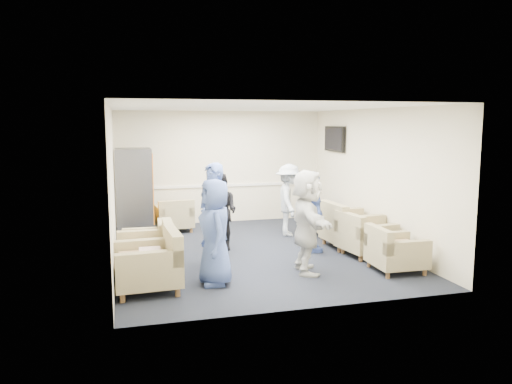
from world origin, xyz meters
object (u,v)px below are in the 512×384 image
object	(u,v)px
armchair_right_midfar	(348,228)
vending_machine	(134,192)
armchair_left_mid	(149,253)
armchair_right_near	(394,252)
armchair_right_far	(329,221)
person_back_left	(221,212)
armchair_corner	(175,217)
person_back_right	(289,200)
person_mid_right	(313,212)
person_mid_left	(213,216)
armchair_right_midnear	(363,237)
person_front_right	(307,222)
armchair_left_far	(147,246)
armchair_left_near	(152,266)
person_front_left	(215,232)

from	to	relation	value
armchair_right_midfar	vending_machine	distance (m)	4.57
armchair_left_mid	armchair_right_near	world-z (taller)	armchair_left_mid
armchair_right_far	person_back_left	distance (m)	2.61
armchair_corner	person_back_right	bearing A→B (deg)	151.51
armchair_left_mid	person_mid_right	world-z (taller)	person_mid_right
person_mid_right	armchair_corner	bearing A→B (deg)	46.26
armchair_right_far	person_mid_left	world-z (taller)	person_mid_left
armchair_right_midnear	person_mid_left	distance (m)	2.85
vending_machine	person_back_right	xyz separation A→B (m)	(3.21, -0.85, -0.17)
person_back_right	person_front_right	distance (m)	2.71
armchair_left_far	armchair_right_far	world-z (taller)	armchair_right_far
armchair_left_near	armchair_left_far	distance (m)	1.52
person_back_left	person_front_right	size ratio (longest dim) A/B	0.88
person_mid_left	person_back_right	bearing A→B (deg)	120.49
armchair_corner	person_front_left	bearing A→B (deg)	88.64
armchair_right_midfar	person_front_left	size ratio (longest dim) A/B	0.63
armchair_corner	vending_machine	world-z (taller)	vending_machine
armchair_corner	person_mid_right	distance (m)	3.43
armchair_right_midnear	person_front_right	xyz separation A→B (m)	(-1.38, -0.72, 0.50)
armchair_right_midnear	person_mid_left	size ratio (longest dim) A/B	0.54
armchair_right_far	person_back_left	size ratio (longest dim) A/B	0.56
armchair_right_midnear	person_front_left	distance (m)	3.10
person_back_left	person_mid_right	size ratio (longest dim) A/B	0.97
armchair_right_midfar	person_mid_right	world-z (taller)	person_mid_right
armchair_right_near	person_front_right	world-z (taller)	person_front_right
person_back_left	person_back_right	size ratio (longest dim) A/B	0.96
armchair_left_near	person_back_right	xyz separation A→B (m)	(3.09, 2.88, 0.40)
armchair_left_mid	person_back_left	xyz separation A→B (m)	(1.41, 1.23, 0.39)
armchair_right_far	person_back_right	size ratio (longest dim) A/B	0.54
armchair_left_mid	vending_machine	world-z (taller)	vending_machine
armchair_corner	armchair_right_far	bearing A→B (deg)	153.72
person_front_right	person_front_left	bearing A→B (deg)	107.17
armchair_corner	person_back_left	xyz separation A→B (m)	(0.69, -1.88, 0.43)
person_mid_right	armchair_right_midfar	bearing A→B (deg)	-77.38
armchair_left_mid	person_back_left	bearing A→B (deg)	131.95
armchair_right_midfar	armchair_corner	bearing A→B (deg)	49.08
armchair_left_far	person_back_left	xyz separation A→B (m)	(1.41, 0.53, 0.44)
armchair_left_mid	armchair_corner	distance (m)	3.20
vending_machine	person_front_left	size ratio (longest dim) A/B	1.17
armchair_corner	person_back_left	world-z (taller)	person_back_left
armchair_left_far	person_mid_left	size ratio (longest dim) A/B	0.45
armchair_right_far	armchair_left_near	bearing A→B (deg)	128.69
armchair_left_mid	armchair_right_near	bearing A→B (deg)	77.70
armchair_right_midnear	person_front_right	world-z (taller)	person_front_right
person_front_right	armchair_left_near	bearing A→B (deg)	105.62
armchair_right_far	person_mid_right	xyz separation A→B (m)	(-0.86, -1.20, 0.46)
person_back_right	person_front_right	xyz separation A→B (m)	(-0.60, -2.64, 0.07)
person_back_right	armchair_right_midnear	bearing A→B (deg)	-144.59
armchair_left_mid	person_mid_right	size ratio (longest dim) A/B	0.59
armchair_right_near	person_front_right	size ratio (longest dim) A/B	0.49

